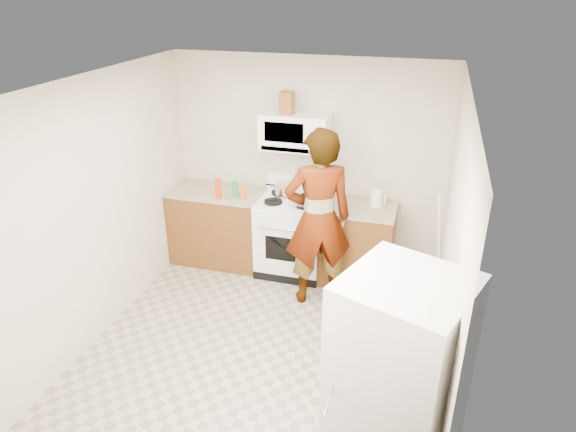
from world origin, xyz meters
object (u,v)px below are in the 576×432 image
(gas_range, at_px, (292,234))
(microwave, at_px, (295,131))
(fridge, at_px, (396,396))
(saucepan, at_px, (284,189))
(person, at_px, (318,219))
(kettle, at_px, (376,198))

(gas_range, relative_size, microwave, 1.49)
(fridge, distance_m, saucepan, 3.18)
(person, distance_m, saucepan, 0.83)
(microwave, bearing_deg, person, -56.88)
(fridge, bearing_deg, kettle, 120.85)
(person, bearing_deg, kettle, -153.84)
(fridge, bearing_deg, saucepan, 140.33)
(gas_range, xyz_separation_m, fridge, (1.43, -2.68, 0.36))
(person, distance_m, fridge, 2.38)
(person, relative_size, saucepan, 9.72)
(microwave, xyz_separation_m, saucepan, (-0.13, -0.04, -0.69))
(gas_range, distance_m, microwave, 1.22)
(person, distance_m, kettle, 0.81)
(kettle, relative_size, saucepan, 0.85)
(person, bearing_deg, gas_range, -74.50)
(gas_range, relative_size, kettle, 6.65)
(gas_range, xyz_separation_m, person, (0.43, -0.53, 0.49))
(gas_range, distance_m, fridge, 3.06)
(person, height_order, kettle, person)
(gas_range, bearing_deg, microwave, 90.00)
(microwave, distance_m, kettle, 1.17)
(kettle, xyz_separation_m, saucepan, (-1.08, 0.00, -0.01))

